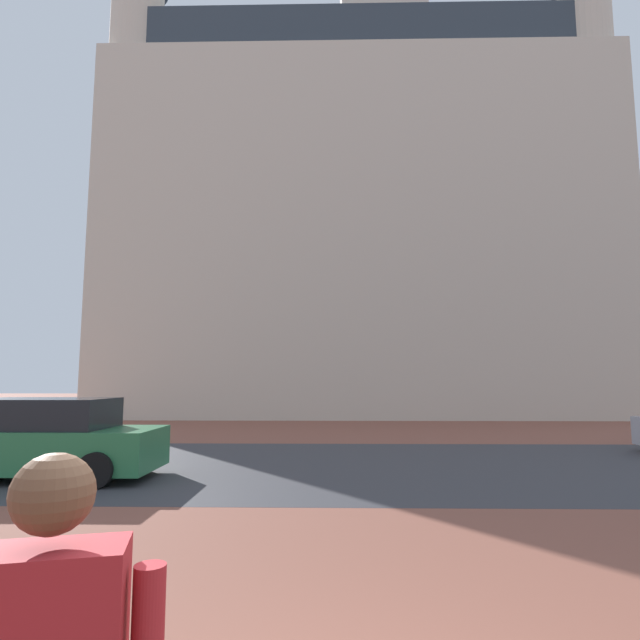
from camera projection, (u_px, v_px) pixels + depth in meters
ground_plane at (329, 463)px, 11.97m from camera, size 120.00×120.00×0.00m
street_asphalt_strip at (329, 465)px, 11.66m from camera, size 120.00×7.82×0.00m
landmark_building at (359, 216)px, 31.03m from camera, size 27.64×11.49×38.17m
car_green at (43, 440)px, 10.16m from camera, size 4.51×2.00×1.56m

